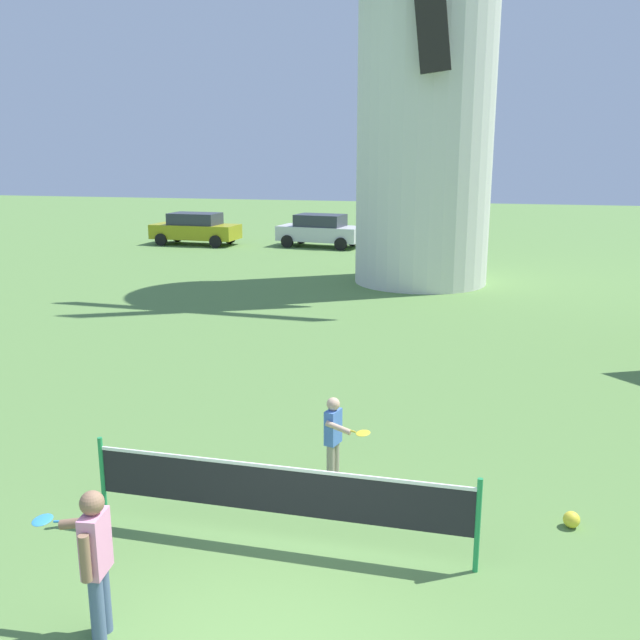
{
  "coord_description": "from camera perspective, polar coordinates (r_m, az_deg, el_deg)",
  "views": [
    {
      "loc": [
        1.82,
        -5.29,
        4.45
      ],
      "look_at": [
        -0.42,
        3.66,
        2.23
      ],
      "focal_mm": 39.12,
      "sensor_mm": 36.0,
      "label": 1
    }
  ],
  "objects": [
    {
      "name": "parked_car_mustard",
      "position": [
        35.29,
        -10.16,
        7.4
      ],
      "size": [
        4.34,
        2.01,
        1.56
      ],
      "color": "#999919",
      "rests_on": "ground_plane"
    },
    {
      "name": "player_far",
      "position": [
        9.67,
        1.2,
        -9.33
      ],
      "size": [
        0.7,
        0.63,
        1.21
      ],
      "color": "#9E937F",
      "rests_on": "ground_plane"
    },
    {
      "name": "player_near",
      "position": [
        7.07,
        -17.98,
        -17.87
      ],
      "size": [
        0.84,
        0.5,
        1.49
      ],
      "color": "slate",
      "rests_on": "ground_plane"
    },
    {
      "name": "stray_ball",
      "position": [
        9.33,
        19.88,
        -15.1
      ],
      "size": [
        0.2,
        0.2,
        0.2
      ],
      "primitive_type": "sphere",
      "color": "yellow",
      "rests_on": "ground_plane"
    },
    {
      "name": "tennis_net",
      "position": [
        8.22,
        -3.47,
        -13.76
      ],
      "size": [
        4.55,
        0.06,
        1.1
      ],
      "color": "#238E4C",
      "rests_on": "ground_plane"
    },
    {
      "name": "windmill",
      "position": [
        24.69,
        8.77,
        20.51
      ],
      "size": [
        8.93,
        5.3,
        15.62
      ],
      "color": "silver",
      "rests_on": "ground_plane"
    },
    {
      "name": "parked_car_silver",
      "position": [
        33.9,
        0.02,
        7.37
      ],
      "size": [
        4.23,
        2.32,
        1.56
      ],
      "color": "silver",
      "rests_on": "ground_plane"
    }
  ]
}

